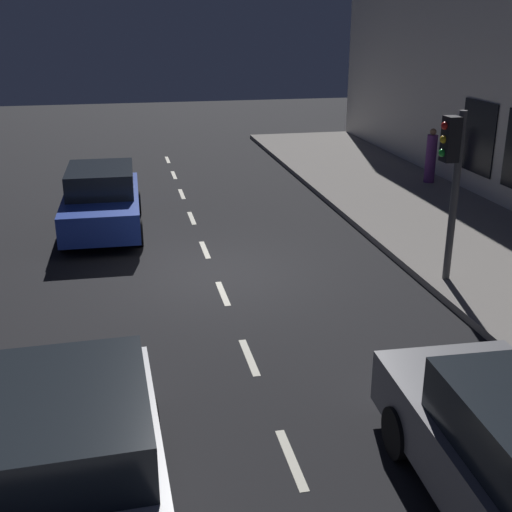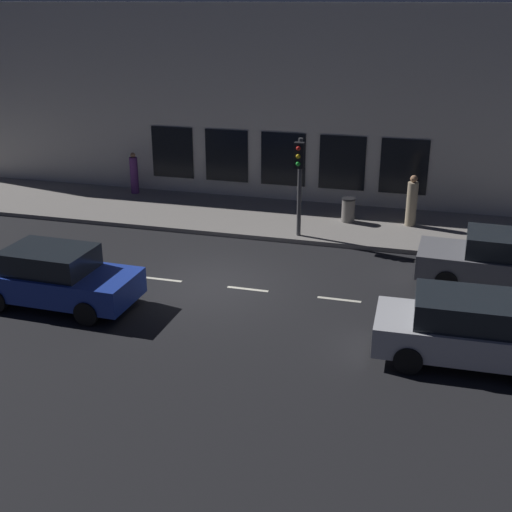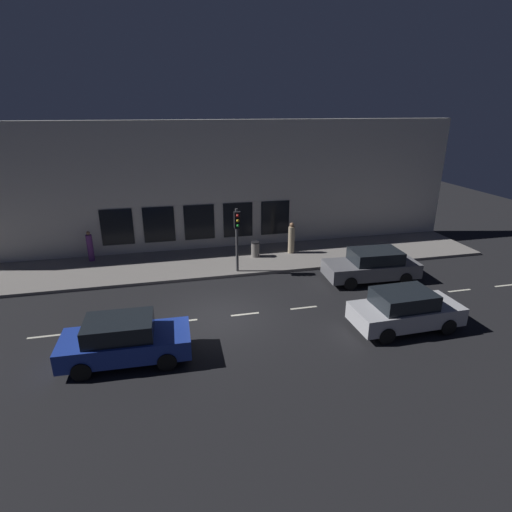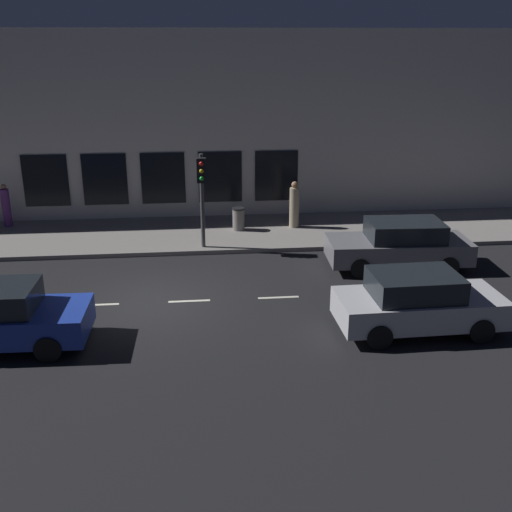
# 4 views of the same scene
# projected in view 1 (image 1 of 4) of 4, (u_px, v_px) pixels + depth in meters

# --- Properties ---
(ground_plane) EXTENTS (60.00, 60.00, 0.00)m
(ground_plane) POSITION_uv_depth(u_px,v_px,m) (215.00, 275.00, 13.65)
(ground_plane) COLOR black
(sidewalk) EXTENTS (4.50, 32.00, 0.15)m
(sidewalk) POSITION_uv_depth(u_px,v_px,m) (486.00, 251.00, 14.84)
(sidewalk) COLOR gray
(sidewalk) RESTS_ON ground
(lane_centre_line) EXTENTS (0.12, 27.20, 0.01)m
(lane_centre_line) POSITION_uv_depth(u_px,v_px,m) (223.00, 293.00, 12.73)
(lane_centre_line) COLOR beige
(lane_centre_line) RESTS_ON ground
(traffic_light) EXTENTS (0.49, 0.32, 3.32)m
(traffic_light) POSITION_uv_depth(u_px,v_px,m) (452.00, 167.00, 12.27)
(traffic_light) COLOR #424244
(traffic_light) RESTS_ON sidewalk
(parked_car_1) EXTENTS (2.00, 4.26, 1.58)m
(parked_car_1) POSITION_uv_depth(u_px,v_px,m) (73.00, 467.00, 6.60)
(parked_car_1) COLOR #B7B7BC
(parked_car_1) RESTS_ON ground
(parked_car_2) EXTENTS (1.99, 4.34, 1.58)m
(parked_car_2) POSITION_uv_depth(u_px,v_px,m) (102.00, 200.00, 16.26)
(parked_car_2) COLOR #1E389E
(parked_car_2) RESTS_ON ground
(pedestrian_0) EXTENTS (0.45, 0.45, 1.69)m
(pedestrian_0) POSITION_uv_depth(u_px,v_px,m) (431.00, 157.00, 20.46)
(pedestrian_0) COLOR #5B2D70
(pedestrian_0) RESTS_ON sidewalk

